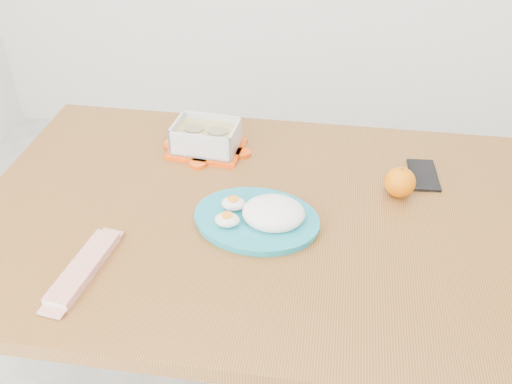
# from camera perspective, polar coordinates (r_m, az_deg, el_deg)

# --- Properties ---
(dining_table) EXTENTS (1.37, 0.92, 0.75)m
(dining_table) POSITION_cam_1_polar(r_m,az_deg,el_deg) (1.42, 0.00, -4.68)
(dining_table) COLOR brown
(dining_table) RESTS_ON ground
(food_container) EXTENTS (0.21, 0.17, 0.08)m
(food_container) POSITION_cam_1_polar(r_m,az_deg,el_deg) (1.58, -5.01, 5.43)
(food_container) COLOR #EC4407
(food_container) RESTS_ON dining_table
(orange_fruit) EXTENTS (0.08, 0.08, 0.08)m
(orange_fruit) POSITION_cam_1_polar(r_m,az_deg,el_deg) (1.45, 14.20, 0.95)
(orange_fruit) COLOR orange
(orange_fruit) RESTS_ON dining_table
(rice_plate) EXTENTS (0.33, 0.33, 0.08)m
(rice_plate) POSITION_cam_1_polar(r_m,az_deg,el_deg) (1.32, 0.59, -2.33)
(rice_plate) COLOR teal
(rice_plate) RESTS_ON dining_table
(candy_bar) EXTENTS (0.09, 0.23, 0.02)m
(candy_bar) POSITION_cam_1_polar(r_m,az_deg,el_deg) (1.26, -16.85, -7.27)
(candy_bar) COLOR red
(candy_bar) RESTS_ON dining_table
(smartphone) EXTENTS (0.08, 0.14, 0.01)m
(smartphone) POSITION_cam_1_polar(r_m,az_deg,el_deg) (1.55, 16.40, 1.64)
(smartphone) COLOR black
(smartphone) RESTS_ON dining_table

